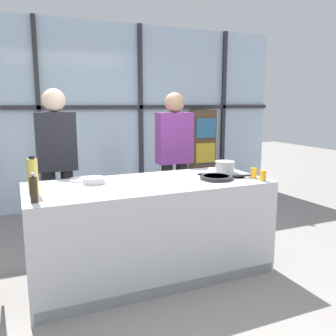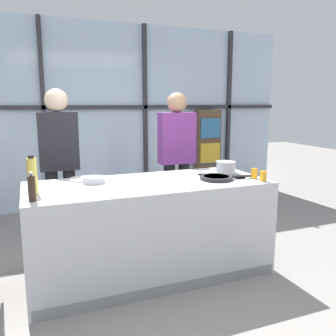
% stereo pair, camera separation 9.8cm
% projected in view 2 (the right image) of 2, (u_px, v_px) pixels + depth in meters
% --- Properties ---
extents(ground_plane, '(18.00, 18.00, 0.00)m').
position_uv_depth(ground_plane, '(150.00, 272.00, 3.41)').
color(ground_plane, gray).
extents(back_window_wall, '(6.40, 0.10, 2.80)m').
position_uv_depth(back_window_wall, '(97.00, 116.00, 5.45)').
color(back_window_wall, silver).
rests_on(back_window_wall, ground_plane).
extents(bookshelf, '(0.43, 0.19, 1.49)m').
position_uv_depth(bookshelf, '(208.00, 154.00, 6.06)').
color(bookshelf, brown).
rests_on(bookshelf, ground_plane).
extents(demo_island, '(2.19, 0.91, 0.89)m').
position_uv_depth(demo_island, '(150.00, 228.00, 3.33)').
color(demo_island, silver).
rests_on(demo_island, ground_plane).
extents(spectator_far_left, '(0.42, 0.25, 1.75)m').
position_uv_depth(spectator_far_left, '(59.00, 157.00, 3.89)').
color(spectator_far_left, black).
rests_on(spectator_far_left, ground_plane).
extents(spectator_center_left, '(0.44, 0.24, 1.73)m').
position_uv_depth(spectator_center_left, '(177.00, 153.00, 4.41)').
color(spectator_center_left, black).
rests_on(spectator_center_left, ground_plane).
extents(frying_pan, '(0.55, 0.31, 0.04)m').
position_uv_depth(frying_pan, '(217.00, 178.00, 3.37)').
color(frying_pan, '#232326').
rests_on(frying_pan, demo_island).
extents(saucepan, '(0.37, 0.21, 0.12)m').
position_uv_depth(saucepan, '(225.00, 167.00, 3.67)').
color(saucepan, silver).
rests_on(saucepan, demo_island).
extents(white_plate, '(0.27, 0.27, 0.01)m').
position_uv_depth(white_plate, '(84.00, 179.00, 3.36)').
color(white_plate, white).
rests_on(white_plate, demo_island).
extents(mixing_bowl, '(0.20, 0.20, 0.06)m').
position_uv_depth(mixing_bowl, '(94.00, 180.00, 3.22)').
color(mixing_bowl, silver).
rests_on(mixing_bowl, demo_island).
extents(oil_bottle, '(0.08, 0.08, 0.31)m').
position_uv_depth(oil_bottle, '(32.00, 176.00, 2.81)').
color(oil_bottle, '#E0CC4C').
rests_on(oil_bottle, demo_island).
extents(pepper_grinder, '(0.05, 0.05, 0.22)m').
position_uv_depth(pepper_grinder, '(32.00, 188.00, 2.60)').
color(pepper_grinder, '#332319').
rests_on(pepper_grinder, demo_island).
extents(juice_glass_near, '(0.06, 0.06, 0.10)m').
position_uv_depth(juice_glass_near, '(263.00, 176.00, 3.28)').
color(juice_glass_near, orange).
rests_on(juice_glass_near, demo_island).
extents(juice_glass_far, '(0.06, 0.06, 0.10)m').
position_uv_depth(juice_glass_far, '(254.00, 173.00, 3.41)').
color(juice_glass_far, orange).
rests_on(juice_glass_far, demo_island).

